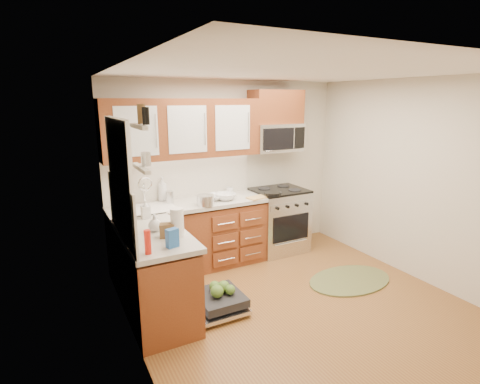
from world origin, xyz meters
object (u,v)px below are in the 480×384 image
skillet (272,194)px  paper_towel_roll (177,222)px  cup (229,190)px  bowl_b (226,197)px  rug (350,280)px  range (279,220)px  dishwasher (216,302)px  bowl_a (215,197)px  stock_pot (205,200)px  upper_cabinets (183,129)px  sink (150,218)px  microwave (276,138)px  cutting_board (257,198)px

skillet → paper_towel_roll: bearing=-152.7°
skillet → cup: 0.64m
bowl_b → paper_towel_roll: bearing=-134.8°
rug → range: bearing=100.9°
dishwasher → bowl_a: size_ratio=2.47×
range → bowl_b: bearing=-174.9°
rug → stock_pot: stock_pot is taller
dishwasher → skillet: size_ratio=3.08×
range → bowl_b: 1.05m
upper_cabinets → cup: upper_cabinets is taller
sink → dishwasher: 1.38m
paper_towel_roll → microwave: bearing=32.3°
stock_pot → cup: (0.55, 0.43, -0.02)m
dishwasher → rug: dishwasher is taller
paper_towel_roll → rug: bearing=-4.7°
skillet → microwave: bearing=52.9°
sink → bowl_a: bowl_a is taller
cutting_board → bowl_b: 0.44m
rug → stock_pot: (-1.51, 1.07, 0.98)m
rug → bowl_b: 1.93m
sink → rug: size_ratio=0.54×
range → microwave: bearing=90.0°
rug → bowl_b: bowl_b is taller
paper_towel_roll → cup: paper_towel_roll is taller
bowl_b → sink: bearing=176.0°
sink → skillet: bearing=-8.3°
microwave → paper_towel_roll: bearing=-147.7°
cutting_board → bowl_a: bearing=159.4°
microwave → bowl_a: (-1.04, -0.13, -0.74)m
paper_towel_roll → bowl_b: paper_towel_roll is taller
bowl_a → dishwasher: bearing=-113.9°
stock_pot → bowl_b: 0.37m
dishwasher → bowl_b: bearing=59.4°
upper_cabinets → stock_pot: upper_cabinets is taller
rug → bowl_a: bearing=135.3°
skillet → bowl_b: bowl_b is taller
sink → cutting_board: size_ratio=2.29×
rug → paper_towel_roll: bearing=175.3°
stock_pot → cup: stock_pot is taller
stock_pot → cup: 0.70m
microwave → rug: 2.21m
bowl_b → range: bearing=5.1°
skillet → cutting_board: bearing=169.7°
dishwasher → paper_towel_roll: paper_towel_roll is taller
skillet → paper_towel_roll: (-1.65, -0.85, 0.09)m
range → sink: range is taller
upper_cabinets → stock_pot: (0.14, -0.35, -0.88)m
skillet → stock_pot: (-0.98, 0.04, 0.02)m
bowl_b → cup: 0.37m
range → rug: (0.25, -1.28, -0.46)m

